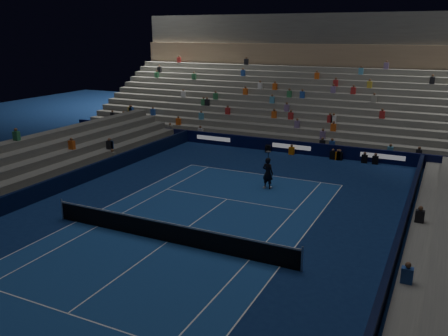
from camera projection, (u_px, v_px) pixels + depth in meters
ground at (168, 242)px, 21.67m from camera, size 90.00×90.00×0.00m
court_surface at (168, 242)px, 21.67m from camera, size 10.97×23.77×0.01m
sponsor_barrier_far at (292, 147)px, 37.53m from camera, size 44.00×0.25×1.00m
sponsor_barrier_east at (388, 278)px, 17.48m from camera, size 0.25×37.00×1.00m
sponsor_barrier_west at (17, 200)px, 25.59m from camera, size 0.25×37.00×1.00m
grandstand_main at (323, 97)px, 44.85m from camera, size 44.00×15.20×11.20m
tennis_net at (167, 232)px, 21.53m from camera, size 12.90×0.10×1.10m
tennis_player at (268, 173)px, 28.84m from camera, size 0.80×0.61×1.98m
broadcast_camera at (268, 148)px, 37.89m from camera, size 0.52×0.91×0.56m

